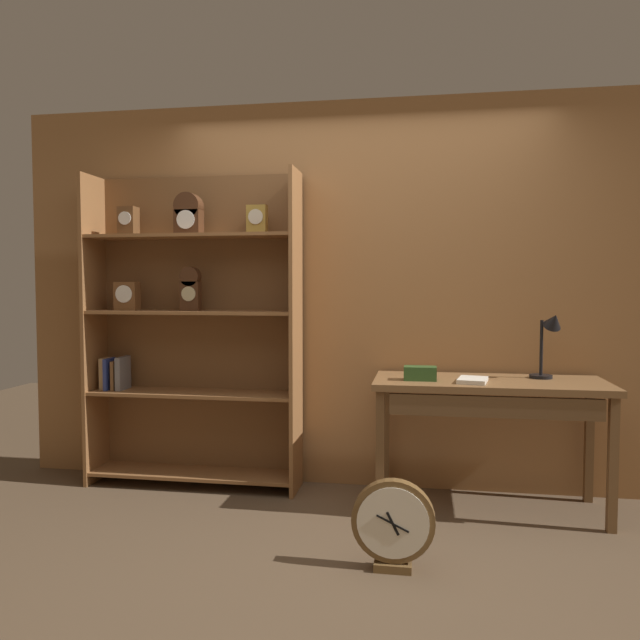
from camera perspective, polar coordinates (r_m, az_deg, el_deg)
The scene contains 8 objects.
ground_plane at distance 3.18m, azimuth 0.99°, elevation -22.19°, with size 10.00×10.00×0.00m, color brown.
back_wood_panel at distance 4.21m, azimuth 3.72°, elevation 2.32°, with size 4.80×0.05×2.60m, color #9E6B3D.
bookshelf at distance 4.31m, azimuth -11.80°, elevation -0.71°, with size 1.45×0.33×2.11m.
workbench at distance 3.88m, azimuth 15.33°, elevation -6.79°, with size 1.38×0.60×0.79m.
desk_lamp at distance 4.01m, azimuth 20.33°, elevation -1.49°, with size 0.20×0.20×0.42m.
toolbox_small at distance 3.78m, azimuth 9.19°, elevation -4.86°, with size 0.19×0.11×0.08m, color #2D5123.
open_repair_manual at distance 3.77m, azimuth 13.85°, elevation -5.39°, with size 0.16×0.22×0.03m, color silver.
round_clock_large at distance 3.14m, azimuth 6.74°, elevation -18.12°, with size 0.40×0.11×0.44m.
Camera 1 is at (0.42, -2.84, 1.36)m, focal length 34.82 mm.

